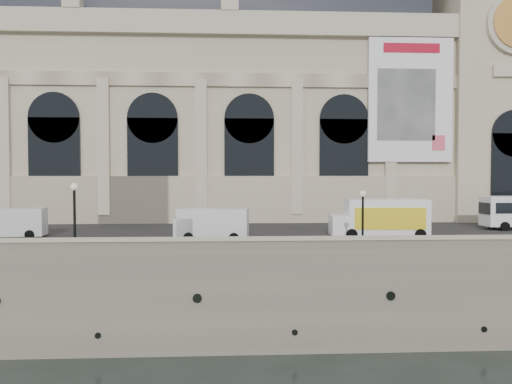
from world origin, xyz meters
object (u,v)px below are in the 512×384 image
(van_b, at_px, (7,223))
(box_truck, at_px, (381,218))
(van_c, at_px, (209,224))
(lamp_left, at_px, (75,219))
(lamp_right, at_px, (363,222))

(van_b, xyz_separation_m, box_truck, (30.34, -1.36, 0.35))
(van_c, relative_size, box_truck, 0.74)
(box_truck, height_order, lamp_left, lamp_left)
(van_c, xyz_separation_m, box_truck, (13.92, 1.10, 0.30))
(van_c, xyz_separation_m, lamp_left, (-8.29, -6.35, 1.01))
(van_c, height_order, box_truck, box_truck)
(van_b, xyz_separation_m, lamp_left, (8.13, -8.81, 1.06))
(box_truck, xyz_separation_m, lamp_right, (-3.51, -7.52, 0.46))
(van_b, height_order, van_c, van_c)
(van_b, distance_m, box_truck, 30.37)
(van_b, bearing_deg, box_truck, -2.57)
(box_truck, distance_m, lamp_left, 23.44)
(van_c, distance_m, lamp_left, 10.49)
(lamp_left, xyz_separation_m, lamp_right, (18.70, -0.07, -0.25))
(box_truck, bearing_deg, van_c, -175.47)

